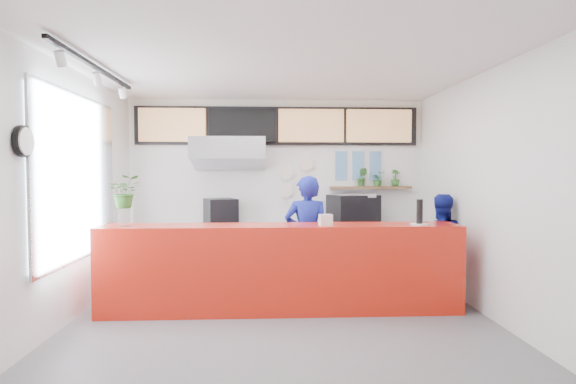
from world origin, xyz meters
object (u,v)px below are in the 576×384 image
(service_counter, at_px, (281,268))
(pepper_mill, at_px, (420,212))
(staff_right, at_px, (440,245))
(panini_oven, at_px, (221,212))
(staff_center, at_px, (307,238))
(espresso_machine, at_px, (353,209))

(service_counter, height_order, pepper_mill, pepper_mill)
(staff_right, bearing_deg, service_counter, 21.61)
(service_counter, height_order, staff_right, staff_right)
(service_counter, height_order, panini_oven, panini_oven)
(staff_center, xyz_separation_m, staff_right, (1.92, 0.12, -0.13))
(service_counter, relative_size, pepper_mill, 14.72)
(panini_oven, bearing_deg, staff_center, -65.94)
(service_counter, xyz_separation_m, espresso_machine, (1.26, 1.80, 0.59))
(espresso_machine, relative_size, staff_right, 0.52)
(service_counter, distance_m, espresso_machine, 2.28)
(pepper_mill, bearing_deg, espresso_machine, 104.10)
(pepper_mill, bearing_deg, service_counter, 177.02)
(panini_oven, height_order, espresso_machine, espresso_machine)
(service_counter, relative_size, staff_center, 2.62)
(pepper_mill, bearing_deg, panini_oven, 144.79)
(service_counter, height_order, staff_center, staff_center)
(service_counter, bearing_deg, staff_right, 15.45)
(espresso_machine, relative_size, pepper_mill, 2.46)
(staff_center, relative_size, pepper_mill, 5.62)
(panini_oven, relative_size, staff_right, 0.33)
(panini_oven, distance_m, espresso_machine, 2.20)
(staff_right, bearing_deg, panini_oven, -13.65)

